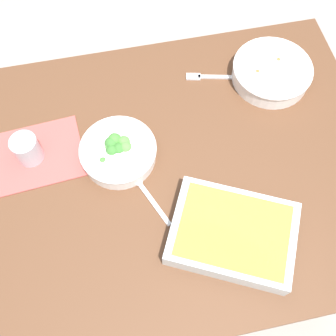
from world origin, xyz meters
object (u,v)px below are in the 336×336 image
(fork_on_table, at_px, (210,77))
(broccoli_bowl, at_px, (118,151))
(spoon_by_broccoli, at_px, (146,192))
(baking_dish, at_px, (233,233))
(drink_cup, at_px, (28,150))
(stew_bowl, at_px, (272,72))
(spoon_by_stew, at_px, (256,73))

(fork_on_table, bearing_deg, broccoli_bowl, 34.37)
(spoon_by_broccoli, height_order, fork_on_table, spoon_by_broccoli)
(baking_dish, height_order, fork_on_table, baking_dish)
(broccoli_bowl, bearing_deg, fork_on_table, -145.63)
(drink_cup, distance_m, spoon_by_broccoli, 0.34)
(drink_cup, bearing_deg, spoon_by_broccoli, 149.66)
(baking_dish, distance_m, spoon_by_broccoli, 0.25)
(drink_cup, bearing_deg, fork_on_table, -163.22)
(stew_bowl, relative_size, spoon_by_stew, 1.56)
(broccoli_bowl, xyz_separation_m, baking_dish, (-0.24, 0.29, 0.00))
(baking_dish, bearing_deg, broccoli_bowl, -49.96)
(spoon_by_stew, distance_m, spoon_by_broccoli, 0.52)
(spoon_by_broccoli, bearing_deg, baking_dish, 138.81)
(spoon_by_stew, bearing_deg, fork_on_table, -6.25)
(baking_dish, xyz_separation_m, spoon_by_stew, (-0.22, -0.49, -0.03))
(stew_bowl, relative_size, fork_on_table, 1.36)
(stew_bowl, height_order, broccoli_bowl, broccoli_bowl)
(broccoli_bowl, bearing_deg, baking_dish, 130.04)
(stew_bowl, distance_m, spoon_by_broccoli, 0.53)
(stew_bowl, height_order, baking_dish, baking_dish)
(fork_on_table, bearing_deg, spoon_by_broccoli, 51.93)
(stew_bowl, distance_m, drink_cup, 0.75)
(spoon_by_broccoli, bearing_deg, drink_cup, -30.34)
(stew_bowl, distance_m, spoon_by_stew, 0.05)
(spoon_by_stew, relative_size, fork_on_table, 0.87)
(drink_cup, xyz_separation_m, fork_on_table, (-0.56, -0.17, -0.04))
(drink_cup, bearing_deg, stew_bowl, -170.20)
(broccoli_bowl, bearing_deg, spoon_by_stew, -156.39)
(spoon_by_stew, height_order, spoon_by_broccoli, same)
(stew_bowl, xyz_separation_m, fork_on_table, (0.18, -0.04, -0.03))
(spoon_by_stew, bearing_deg, spoon_by_broccoli, 38.33)
(spoon_by_broccoli, relative_size, fork_on_table, 0.95)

